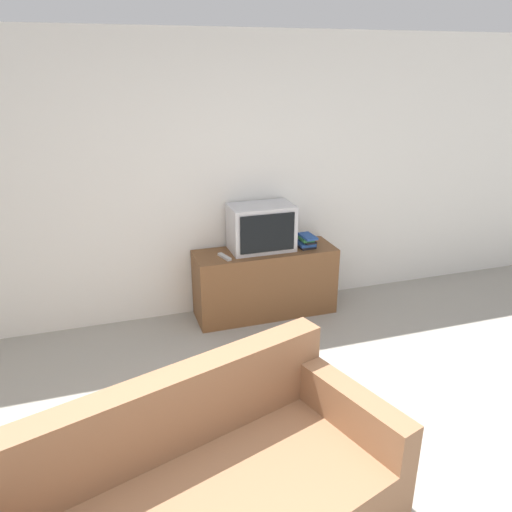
% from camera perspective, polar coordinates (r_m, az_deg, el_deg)
% --- Properties ---
extents(wall_back, '(9.00, 0.06, 2.60)m').
position_cam_1_polar(wall_back, '(4.64, -7.57, 8.35)').
color(wall_back, white).
rests_on(wall_back, ground_plane).
extents(tv_stand, '(1.35, 0.44, 0.66)m').
position_cam_1_polar(tv_stand, '(4.85, 1.04, -2.99)').
color(tv_stand, brown).
rests_on(tv_stand, ground_plane).
extents(television, '(0.60, 0.37, 0.43)m').
position_cam_1_polar(television, '(4.68, 0.60, 3.28)').
color(television, silver).
rests_on(television, tv_stand).
extents(book_stack, '(0.16, 0.23, 0.12)m').
position_cam_1_polar(book_stack, '(4.81, 5.78, 1.68)').
color(book_stack, black).
rests_on(book_stack, tv_stand).
extents(remote_on_stand, '(0.09, 0.19, 0.02)m').
position_cam_1_polar(remote_on_stand, '(4.54, -3.62, -0.09)').
color(remote_on_stand, '#B7B7B7').
rests_on(remote_on_stand, tv_stand).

